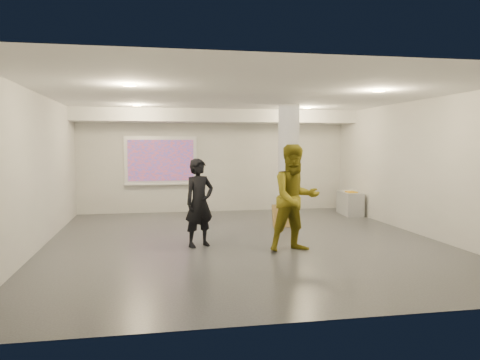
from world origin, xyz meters
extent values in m
cube|color=#33363B|center=(0.00, 0.00, 0.00)|extent=(8.00, 9.00, 0.01)
cube|color=white|center=(0.00, 0.00, 3.00)|extent=(8.00, 9.00, 0.01)
cube|color=beige|center=(0.00, 4.50, 1.50)|extent=(8.00, 0.01, 3.00)
cube|color=beige|center=(0.00, -4.50, 1.50)|extent=(8.00, 0.01, 3.00)
cube|color=beige|center=(-4.00, 0.00, 1.50)|extent=(0.01, 9.00, 3.00)
cube|color=beige|center=(4.00, 0.00, 1.50)|extent=(0.01, 9.00, 3.00)
cube|color=silver|center=(0.00, 3.95, 2.82)|extent=(8.00, 1.10, 0.36)
cylinder|color=#FFD584|center=(-2.20, 2.50, 2.98)|extent=(0.22, 0.22, 0.02)
cylinder|color=#FFD584|center=(2.20, 2.50, 2.98)|extent=(0.22, 0.22, 0.02)
cylinder|color=#FFD584|center=(-2.20, -1.50, 2.98)|extent=(0.22, 0.22, 0.02)
cylinder|color=#FFD584|center=(2.20, -1.50, 2.98)|extent=(0.22, 0.22, 0.02)
cylinder|color=silver|center=(1.50, 1.80, 1.50)|extent=(0.52, 0.52, 3.00)
cube|color=white|center=(-1.60, 4.46, 1.55)|extent=(2.10, 0.06, 1.40)
cube|color=blue|center=(-1.60, 4.42, 1.55)|extent=(1.90, 0.01, 1.20)
cube|color=white|center=(-1.60, 4.40, 0.85)|extent=(2.10, 0.08, 0.04)
cube|color=#9C9EA2|center=(3.72, 3.07, 0.33)|extent=(0.58, 1.17, 0.66)
cube|color=white|center=(3.76, 3.19, 0.67)|extent=(0.31, 0.38, 0.02)
cube|color=#EFAB12|center=(3.68, 2.89, 0.67)|extent=(0.26, 0.34, 0.03)
cube|color=olive|center=(1.26, 1.43, 0.28)|extent=(0.53, 0.22, 0.56)
cube|color=olive|center=(1.28, 1.66, 0.26)|extent=(0.47, 0.17, 0.51)
imported|color=black|center=(-0.95, -0.32, 0.87)|extent=(0.75, 0.65, 1.74)
imported|color=olive|center=(0.78, -1.07, 1.01)|extent=(1.09, 0.91, 2.02)
camera|label=1|loc=(-1.86, -9.44, 2.01)|focal=35.00mm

